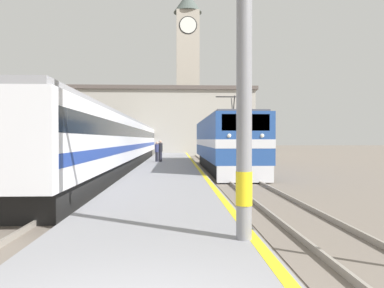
{
  "coord_description": "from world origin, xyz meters",
  "views": [
    {
      "loc": [
        0.46,
        -3.31,
        2.18
      ],
      "look_at": [
        1.88,
        28.67,
        1.78
      ],
      "focal_mm": 35.0,
      "sensor_mm": 36.0,
      "label": 1
    }
  ],
  "objects_px": {
    "catenary_mast": "(249,34)",
    "person_on_platform": "(160,150)",
    "passenger_train": "(126,142)",
    "second_waiting_passenger": "(157,151)",
    "clock_tower": "(188,68)",
    "locomotive_train": "(224,143)"
  },
  "relations": [
    {
      "from": "catenary_mast",
      "to": "person_on_platform",
      "type": "distance_m",
      "value": 23.49
    },
    {
      "from": "passenger_train",
      "to": "catenary_mast",
      "type": "bearing_deg",
      "value": -77.71
    },
    {
      "from": "passenger_train",
      "to": "second_waiting_passenger",
      "type": "relative_size",
      "value": 29.53
    },
    {
      "from": "second_waiting_passenger",
      "to": "clock_tower",
      "type": "relative_size",
      "value": 0.06
    },
    {
      "from": "person_on_platform",
      "to": "second_waiting_passenger",
      "type": "bearing_deg",
      "value": -174.6
    },
    {
      "from": "catenary_mast",
      "to": "clock_tower",
      "type": "height_order",
      "value": "clock_tower"
    },
    {
      "from": "passenger_train",
      "to": "catenary_mast",
      "type": "relative_size",
      "value": 6.37
    },
    {
      "from": "person_on_platform",
      "to": "second_waiting_passenger",
      "type": "distance_m",
      "value": 0.28
    },
    {
      "from": "locomotive_train",
      "to": "second_waiting_passenger",
      "type": "bearing_deg",
      "value": 140.28
    },
    {
      "from": "catenary_mast",
      "to": "second_waiting_passenger",
      "type": "distance_m",
      "value": 23.5
    },
    {
      "from": "passenger_train",
      "to": "catenary_mast",
      "type": "height_order",
      "value": "catenary_mast"
    },
    {
      "from": "passenger_train",
      "to": "person_on_platform",
      "type": "relative_size",
      "value": 27.75
    },
    {
      "from": "person_on_platform",
      "to": "clock_tower",
      "type": "bearing_deg",
      "value": 84.53
    },
    {
      "from": "passenger_train",
      "to": "clock_tower",
      "type": "height_order",
      "value": "clock_tower"
    },
    {
      "from": "locomotive_train",
      "to": "person_on_platform",
      "type": "relative_size",
      "value": 9.54
    },
    {
      "from": "person_on_platform",
      "to": "clock_tower",
      "type": "height_order",
      "value": "clock_tower"
    },
    {
      "from": "second_waiting_passenger",
      "to": "clock_tower",
      "type": "height_order",
      "value": "clock_tower"
    },
    {
      "from": "person_on_platform",
      "to": "clock_tower",
      "type": "xyz_separation_m",
      "value": [
        3.3,
        34.51,
        13.18
      ]
    },
    {
      "from": "passenger_train",
      "to": "catenary_mast",
      "type": "distance_m",
      "value": 25.92
    },
    {
      "from": "passenger_train",
      "to": "clock_tower",
      "type": "bearing_deg",
      "value": 78.97
    },
    {
      "from": "second_waiting_passenger",
      "to": "clock_tower",
      "type": "bearing_deg",
      "value": 84.08
    },
    {
      "from": "passenger_train",
      "to": "clock_tower",
      "type": "xyz_separation_m",
      "value": [
        6.33,
        32.46,
        12.52
      ]
    }
  ]
}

